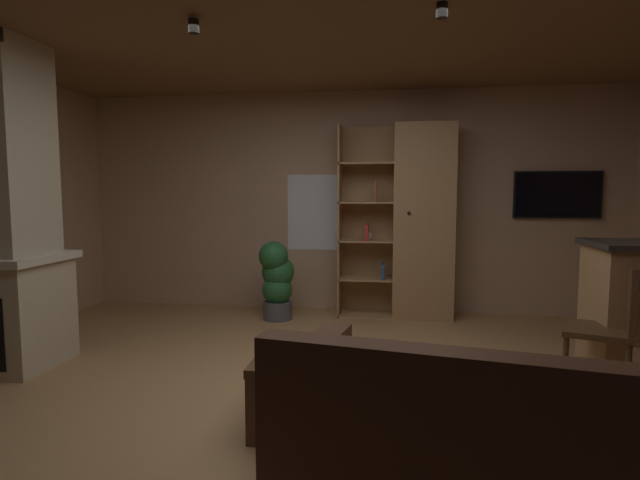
{
  "coord_description": "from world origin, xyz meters",
  "views": [
    {
      "loc": [
        0.52,
        -3.24,
        1.4
      ],
      "look_at": [
        0.0,
        0.4,
        1.05
      ],
      "focal_mm": 28.08,
      "sensor_mm": 36.0,
      "label": 1
    }
  ],
  "objects_px": {
    "coffee_table": "(309,368)",
    "table_book_0": "(312,353)",
    "table_book_1": "(317,347)",
    "dining_chair": "(610,322)",
    "wall_mounted_tv": "(557,195)",
    "bookshelf_cabinet": "(416,223)",
    "leather_couch": "(477,453)",
    "potted_floor_plant": "(277,278)"
  },
  "relations": [
    {
      "from": "leather_couch",
      "to": "table_book_1",
      "type": "relative_size",
      "value": 14.21
    },
    {
      "from": "coffee_table",
      "to": "dining_chair",
      "type": "bearing_deg",
      "value": 18.91
    },
    {
      "from": "table_book_0",
      "to": "dining_chair",
      "type": "distance_m",
      "value": 2.05
    },
    {
      "from": "leather_couch",
      "to": "table_book_1",
      "type": "bearing_deg",
      "value": 135.04
    },
    {
      "from": "table_book_0",
      "to": "potted_floor_plant",
      "type": "height_order",
      "value": "potted_floor_plant"
    },
    {
      "from": "coffee_table",
      "to": "table_book_0",
      "type": "height_order",
      "value": "table_book_0"
    },
    {
      "from": "bookshelf_cabinet",
      "to": "wall_mounted_tv",
      "type": "bearing_deg",
      "value": 7.78
    },
    {
      "from": "table_book_1",
      "to": "bookshelf_cabinet",
      "type": "bearing_deg",
      "value": 75.54
    },
    {
      "from": "table_book_0",
      "to": "potted_floor_plant",
      "type": "distance_m",
      "value": 2.58
    },
    {
      "from": "leather_couch",
      "to": "potted_floor_plant",
      "type": "xyz_separation_m",
      "value": [
        -1.62,
        3.22,
        0.16
      ]
    },
    {
      "from": "table_book_0",
      "to": "potted_floor_plant",
      "type": "xyz_separation_m",
      "value": [
        -0.79,
        2.45,
        0.01
      ]
    },
    {
      "from": "table_book_0",
      "to": "wall_mounted_tv",
      "type": "relative_size",
      "value": 0.11
    },
    {
      "from": "bookshelf_cabinet",
      "to": "table_book_1",
      "type": "distance_m",
      "value": 2.88
    },
    {
      "from": "table_book_0",
      "to": "table_book_1",
      "type": "distance_m",
      "value": 0.05
    },
    {
      "from": "coffee_table",
      "to": "wall_mounted_tv",
      "type": "relative_size",
      "value": 0.72
    },
    {
      "from": "coffee_table",
      "to": "dining_chair",
      "type": "height_order",
      "value": "dining_chair"
    },
    {
      "from": "table_book_1",
      "to": "wall_mounted_tv",
      "type": "height_order",
      "value": "wall_mounted_tv"
    },
    {
      "from": "potted_floor_plant",
      "to": "table_book_1",
      "type": "bearing_deg",
      "value": -71.49
    },
    {
      "from": "table_book_0",
      "to": "wall_mounted_tv",
      "type": "height_order",
      "value": "wall_mounted_tv"
    },
    {
      "from": "bookshelf_cabinet",
      "to": "table_book_1",
      "type": "xyz_separation_m",
      "value": [
        -0.7,
        -2.73,
        -0.59
      ]
    },
    {
      "from": "bookshelf_cabinet",
      "to": "potted_floor_plant",
      "type": "xyz_separation_m",
      "value": [
        -1.51,
        -0.32,
        -0.61
      ]
    },
    {
      "from": "dining_chair",
      "to": "wall_mounted_tv",
      "type": "height_order",
      "value": "wall_mounted_tv"
    },
    {
      "from": "table_book_1",
      "to": "dining_chair",
      "type": "bearing_deg",
      "value": 18.8
    },
    {
      "from": "bookshelf_cabinet",
      "to": "wall_mounted_tv",
      "type": "height_order",
      "value": "bookshelf_cabinet"
    },
    {
      "from": "wall_mounted_tv",
      "to": "dining_chair",
      "type": "bearing_deg",
      "value": -98.26
    },
    {
      "from": "coffee_table",
      "to": "table_book_0",
      "type": "xyz_separation_m",
      "value": [
        0.02,
        -0.02,
        0.1
      ]
    },
    {
      "from": "bookshelf_cabinet",
      "to": "dining_chair",
      "type": "bearing_deg",
      "value": -59.95
    },
    {
      "from": "table_book_1",
      "to": "table_book_0",
      "type": "bearing_deg",
      "value": -115.25
    },
    {
      "from": "bookshelf_cabinet",
      "to": "coffee_table",
      "type": "distance_m",
      "value": 2.94
    },
    {
      "from": "coffee_table",
      "to": "wall_mounted_tv",
      "type": "distance_m",
      "value": 3.88
    },
    {
      "from": "coffee_table",
      "to": "table_book_1",
      "type": "xyz_separation_m",
      "value": [
        0.04,
        0.02,
        0.13
      ]
    },
    {
      "from": "table_book_0",
      "to": "table_book_1",
      "type": "bearing_deg",
      "value": 64.75
    },
    {
      "from": "coffee_table",
      "to": "dining_chair",
      "type": "distance_m",
      "value": 2.07
    },
    {
      "from": "coffee_table",
      "to": "potted_floor_plant",
      "type": "distance_m",
      "value": 2.55
    },
    {
      "from": "bookshelf_cabinet",
      "to": "table_book_0",
      "type": "bearing_deg",
      "value": -104.63
    },
    {
      "from": "coffee_table",
      "to": "potted_floor_plant",
      "type": "relative_size",
      "value": 0.76
    },
    {
      "from": "leather_couch",
      "to": "potted_floor_plant",
      "type": "relative_size",
      "value": 2.08
    },
    {
      "from": "bookshelf_cabinet",
      "to": "potted_floor_plant",
      "type": "relative_size",
      "value": 2.46
    },
    {
      "from": "bookshelf_cabinet",
      "to": "coffee_table",
      "type": "relative_size",
      "value": 3.23
    },
    {
      "from": "table_book_0",
      "to": "dining_chair",
      "type": "relative_size",
      "value": 0.11
    },
    {
      "from": "potted_floor_plant",
      "to": "wall_mounted_tv",
      "type": "height_order",
      "value": "wall_mounted_tv"
    },
    {
      "from": "table_book_1",
      "to": "dining_chair",
      "type": "xyz_separation_m",
      "value": [
        1.91,
        0.65,
        0.06
      ]
    }
  ]
}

